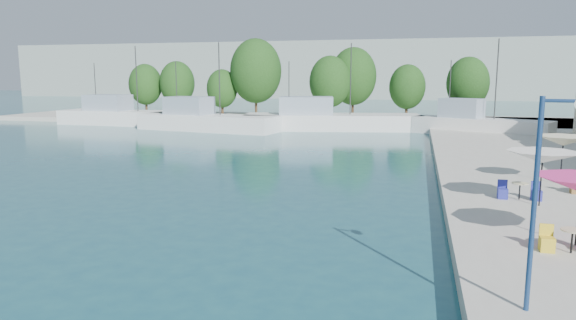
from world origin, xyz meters
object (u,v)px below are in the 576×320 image
(trawler_03, at_px, (328,121))
(umbrella_cream, at_px, (563,141))
(trawler_02, at_px, (204,121))
(trawler_04, at_px, (477,125))
(street_lamp, at_px, (553,165))
(umbrella_white, at_px, (543,157))
(trawler_01, at_px, (123,116))

(trawler_03, distance_m, umbrella_cream, 34.59)
(umbrella_cream, bearing_deg, trawler_02, 140.08)
(trawler_02, height_order, trawler_04, same)
(street_lamp, bearing_deg, trawler_02, 133.10)
(street_lamp, bearing_deg, trawler_03, 116.53)
(umbrella_white, bearing_deg, trawler_02, 132.81)
(trawler_02, bearing_deg, trawler_04, 14.09)
(trawler_04, xyz_separation_m, umbrella_cream, (1.26, -27.82, 1.75))
(trawler_01, bearing_deg, trawler_04, 0.15)
(trawler_04, relative_size, umbrella_cream, 5.40)
(trawler_04, bearing_deg, umbrella_white, -65.53)
(trawler_02, bearing_deg, trawler_03, 27.35)
(trawler_01, distance_m, street_lamp, 60.60)
(trawler_02, xyz_separation_m, umbrella_white, (28.68, -30.96, 1.63))
(umbrella_white, relative_size, umbrella_cream, 1.14)
(umbrella_white, bearing_deg, trawler_01, 139.90)
(trawler_02, bearing_deg, trawler_01, 172.52)
(trawler_02, height_order, street_lamp, trawler_02)
(trawler_03, bearing_deg, umbrella_cream, -71.20)
(trawler_03, relative_size, trawler_04, 1.49)
(trawler_01, relative_size, umbrella_cream, 6.93)
(umbrella_cream, xyz_separation_m, street_lamp, (-4.25, -16.13, 1.26))
(trawler_04, distance_m, umbrella_white, 33.10)
(trawler_01, xyz_separation_m, umbrella_cream, (43.66, -29.80, 1.75))
(trawler_04, distance_m, umbrella_cream, 27.90)
(umbrella_white, height_order, umbrella_cream, umbrella_cream)
(trawler_03, relative_size, street_lamp, 4.11)
(trawler_01, xyz_separation_m, street_lamp, (39.41, -45.93, 3.02))
(trawler_02, bearing_deg, umbrella_cream, -29.89)
(trawler_01, distance_m, umbrella_cream, 52.89)
(trawler_01, distance_m, trawler_02, 13.55)
(trawler_01, xyz_separation_m, trawler_03, (26.41, 0.13, -0.00))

